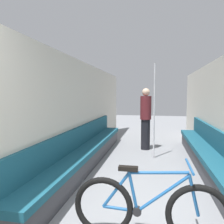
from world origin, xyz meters
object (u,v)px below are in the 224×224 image
at_px(bench_seat_row_left, 86,153).
at_px(bench_seat_row_right, 210,159).
at_px(bicycle, 149,209).
at_px(passenger_standing, 146,118).
at_px(grab_pole_near, 154,112).

bearing_deg(bench_seat_row_left, bench_seat_row_right, 0.00).
height_order(bench_seat_row_left, bicycle, bicycle).
height_order(bench_seat_row_left, bench_seat_row_right, same).
bearing_deg(passenger_standing, bicycle, -46.82).
xyz_separation_m(bench_seat_row_left, bicycle, (1.37, -2.18, 0.06)).
bearing_deg(bench_seat_row_left, passenger_standing, 54.62).
xyz_separation_m(bench_seat_row_left, bench_seat_row_right, (2.47, 0.00, 0.00)).
height_order(bicycle, passenger_standing, passenger_standing).
bearing_deg(grab_pole_near, passenger_standing, 106.18).
relative_size(bench_seat_row_right, grab_pole_near, 2.35).
distance_m(bicycle, grab_pole_near, 3.13).
distance_m(bench_seat_row_right, passenger_standing, 2.18).
distance_m(bench_seat_row_left, grab_pole_near, 1.84).
bearing_deg(bench_seat_row_right, passenger_standing, 128.14).
distance_m(grab_pole_near, passenger_standing, 0.85).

